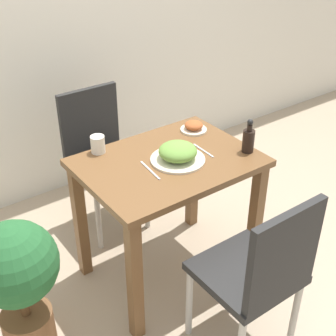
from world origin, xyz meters
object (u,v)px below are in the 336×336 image
(side_plate, at_px, (194,127))
(potted_plant_left, at_px, (18,278))
(sauce_bottle, at_px, (248,139))
(chair_near, at_px, (259,272))
(drink_cup, at_px, (98,144))
(chair_far, at_px, (100,152))
(food_plate, at_px, (178,153))

(side_plate, distance_m, potted_plant_left, 1.25)
(sauce_bottle, xyz_separation_m, potted_plant_left, (-1.26, 0.13, -0.37))
(chair_near, bearing_deg, drink_cup, -75.65)
(sauce_bottle, bearing_deg, chair_far, 117.22)
(chair_near, height_order, sauce_bottle, sauce_bottle)
(chair_near, relative_size, side_plate, 5.98)
(chair_near, xyz_separation_m, drink_cup, (-0.25, 0.97, 0.29))
(sauce_bottle, height_order, potted_plant_left, sauce_bottle)
(side_plate, bearing_deg, chair_far, 125.99)
(side_plate, distance_m, drink_cup, 0.58)
(chair_far, bearing_deg, sauce_bottle, -62.78)
(chair_far, xyz_separation_m, sauce_bottle, (0.44, -0.85, 0.32))
(chair_near, height_order, chair_far, same)
(drink_cup, bearing_deg, sauce_bottle, -35.32)
(chair_far, distance_m, sauce_bottle, 1.01)
(food_plate, distance_m, drink_cup, 0.43)
(drink_cup, xyz_separation_m, potted_plant_left, (-0.62, -0.33, -0.34))
(food_plate, relative_size, side_plate, 1.85)
(potted_plant_left, bearing_deg, chair_near, -36.79)
(food_plate, height_order, potted_plant_left, food_plate)
(chair_far, relative_size, potted_plant_left, 1.22)
(side_plate, xyz_separation_m, drink_cup, (-0.57, 0.10, 0.02))
(side_plate, height_order, potted_plant_left, side_plate)
(drink_cup, bearing_deg, chair_near, -75.65)
(drink_cup, relative_size, sauce_bottle, 0.50)
(sauce_bottle, bearing_deg, chair_near, -127.77)
(chair_near, xyz_separation_m, potted_plant_left, (-0.86, 0.65, -0.05))
(chair_near, distance_m, food_plate, 0.72)
(chair_near, height_order, food_plate, chair_near)
(food_plate, height_order, side_plate, food_plate)
(food_plate, xyz_separation_m, drink_cup, (-0.29, 0.32, 0.00))
(chair_far, distance_m, side_plate, 0.67)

